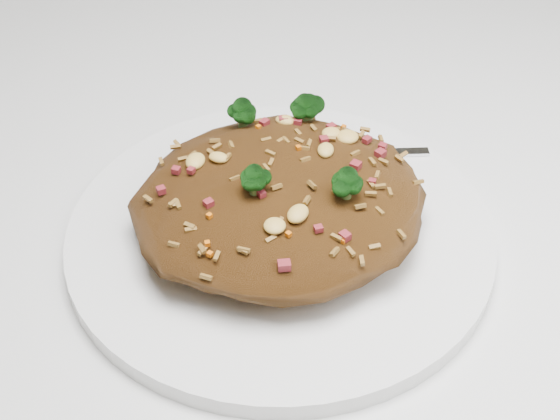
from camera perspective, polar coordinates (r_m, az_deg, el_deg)
The scene contains 4 objects.
dining_table at distance 0.68m, azimuth -0.50°, elevation -3.66°, with size 1.20×0.80×0.75m.
plate at distance 0.56m, azimuth 0.00°, elevation -1.69°, with size 0.30×0.30×0.01m, color white.
fried_rice at distance 0.53m, azimuth 0.02°, elevation 1.40°, with size 0.20×0.18×0.07m.
fork at distance 0.62m, azimuth 4.15°, elevation 4.11°, with size 0.16×0.06×0.00m.
Camera 1 is at (-0.13, -0.46, 1.14)m, focal length 50.00 mm.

